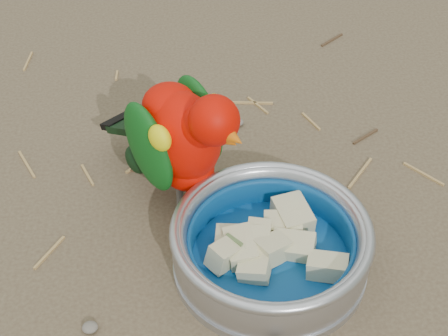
{
  "coord_description": "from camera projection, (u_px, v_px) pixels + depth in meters",
  "views": [
    {
      "loc": [
        0.02,
        -0.5,
        0.57
      ],
      "look_at": [
        0.08,
        0.05,
        0.08
      ],
      "focal_mm": 55.0,
      "sensor_mm": 36.0,
      "label": 1
    }
  ],
  "objects": [
    {
      "name": "ground",
      "position": [
        161.0,
        259.0,
        0.75
      ],
      "size": [
        60.0,
        60.0,
        0.0
      ],
      "primitive_type": "plane",
      "color": "brown"
    },
    {
      "name": "food_bowl",
      "position": [
        270.0,
        261.0,
        0.74
      ],
      "size": [
        0.21,
        0.21,
        0.02
      ],
      "primitive_type": "cylinder",
      "color": "#B2B2BA",
      "rests_on": "ground"
    },
    {
      "name": "bowl_wall",
      "position": [
        271.0,
        242.0,
        0.72
      ],
      "size": [
        0.21,
        0.21,
        0.04
      ],
      "primitive_type": null,
      "color": "#B2B2BA",
      "rests_on": "food_bowl"
    },
    {
      "name": "fruit_wedges",
      "position": [
        271.0,
        247.0,
        0.73
      ],
      "size": [
        0.13,
        0.13,
        0.03
      ],
      "primitive_type": null,
      "color": "beige",
      "rests_on": "food_bowl"
    },
    {
      "name": "lory_parrot",
      "position": [
        183.0,
        146.0,
        0.77
      ],
      "size": [
        0.21,
        0.23,
        0.17
      ],
      "primitive_type": null,
      "rotation": [
        0.0,
        0.0,
        -2.47
      ],
      "color": "#D20A00",
      "rests_on": "ground"
    },
    {
      "name": "ground_debris",
      "position": [
        135.0,
        240.0,
        0.77
      ],
      "size": [
        0.9,
        0.8,
        0.01
      ],
      "primitive_type": null,
      "color": "tan",
      "rests_on": "ground"
    }
  ]
}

